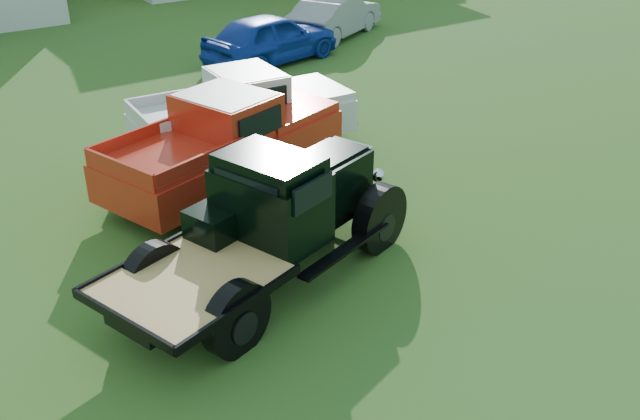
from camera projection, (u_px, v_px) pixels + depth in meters
ground at (352, 301)px, 11.32m from camera, size 120.00×120.00×0.00m
vintage_flatbed at (267, 221)px, 11.37m from camera, size 5.95×3.79×2.20m
red_pickup at (224, 142)px, 14.52m from camera, size 5.90×3.71×2.01m
white_pickup at (244, 114)px, 16.15m from camera, size 5.24×2.32×1.88m
misc_car_blue at (271, 38)px, 22.65m from camera, size 4.93×2.73×1.59m
misc_car_grey at (335, 16)px, 25.59m from camera, size 4.75×3.45×1.49m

